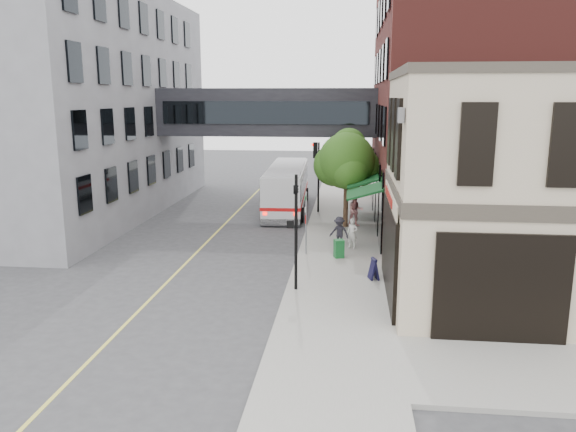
% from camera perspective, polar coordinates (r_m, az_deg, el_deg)
% --- Properties ---
extents(ground, '(120.00, 120.00, 0.00)m').
position_cam_1_polar(ground, '(20.28, -0.89, -9.66)').
color(ground, '#38383A').
rests_on(ground, ground).
extents(sidewalk_main, '(4.00, 60.00, 0.15)m').
position_cam_1_polar(sidewalk_main, '(33.52, 5.51, -0.79)').
color(sidewalk_main, gray).
rests_on(sidewalk_main, ground).
extents(corner_building, '(10.19, 8.12, 8.45)m').
position_cam_1_polar(corner_building, '(21.96, 23.72, 2.41)').
color(corner_building, '#B9AD8D').
rests_on(corner_building, ground).
extents(brick_building, '(13.76, 18.00, 14.00)m').
position_cam_1_polar(brick_building, '(34.53, 19.37, 10.54)').
color(brick_building, '#551E1A').
rests_on(brick_building, ground).
extents(opposite_building, '(14.00, 24.00, 14.00)m').
position_cam_1_polar(opposite_building, '(39.74, -23.27, 10.38)').
color(opposite_building, slate).
rests_on(opposite_building, ground).
extents(skyway_bridge, '(14.00, 3.18, 3.00)m').
position_cam_1_polar(skyway_bridge, '(37.09, -2.06, 10.51)').
color(skyway_bridge, black).
rests_on(skyway_bridge, ground).
extents(traffic_signal_near, '(0.44, 0.22, 4.60)m').
position_cam_1_polar(traffic_signal_near, '(21.27, 0.74, -0.21)').
color(traffic_signal_near, black).
rests_on(traffic_signal_near, sidewalk_main).
extents(traffic_signal_far, '(0.53, 0.28, 4.50)m').
position_cam_1_polar(traffic_signal_far, '(35.99, 2.91, 5.40)').
color(traffic_signal_far, black).
rests_on(traffic_signal_far, sidewalk_main).
extents(street_sign_pole, '(0.08, 0.75, 3.00)m').
position_cam_1_polar(street_sign_pole, '(26.36, 1.85, -0.14)').
color(street_sign_pole, gray).
rests_on(street_sign_pole, sidewalk_main).
extents(street_tree, '(3.80, 3.20, 5.60)m').
position_cam_1_polar(street_tree, '(32.11, 5.97, 5.58)').
color(street_tree, '#382619').
rests_on(street_tree, sidewalk_main).
extents(lane_marking, '(0.12, 40.00, 0.01)m').
position_cam_1_polar(lane_marking, '(30.56, -7.87, -2.26)').
color(lane_marking, '#D8CC4C').
rests_on(lane_marking, ground).
extents(bus, '(2.94, 10.84, 2.89)m').
position_cam_1_polar(bus, '(37.61, -0.11, 3.07)').
color(bus, silver).
rests_on(bus, ground).
extents(pedestrian_a, '(0.64, 0.53, 1.49)m').
position_cam_1_polar(pedestrian_a, '(27.78, 6.54, -1.77)').
color(pedestrian_a, silver).
rests_on(pedestrian_a, sidewalk_main).
extents(pedestrian_b, '(1.01, 0.84, 1.86)m').
position_cam_1_polar(pedestrian_b, '(32.50, 6.87, 0.58)').
color(pedestrian_b, '#D58A8B').
rests_on(pedestrian_b, sidewalk_main).
extents(pedestrian_c, '(1.15, 0.92, 1.56)m').
position_cam_1_polar(pedestrian_c, '(27.87, 5.23, -1.64)').
color(pedestrian_c, black).
rests_on(pedestrian_c, sidewalk_main).
extents(newspaper_box, '(0.53, 0.50, 0.85)m').
position_cam_1_polar(newspaper_box, '(26.21, 5.20, -3.32)').
color(newspaper_box, '#166029').
rests_on(newspaper_box, sidewalk_main).
extents(sandwich_board, '(0.44, 0.57, 0.89)m').
position_cam_1_polar(sandwich_board, '(23.32, 8.71, -5.32)').
color(sandwich_board, black).
rests_on(sandwich_board, sidewalk_main).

